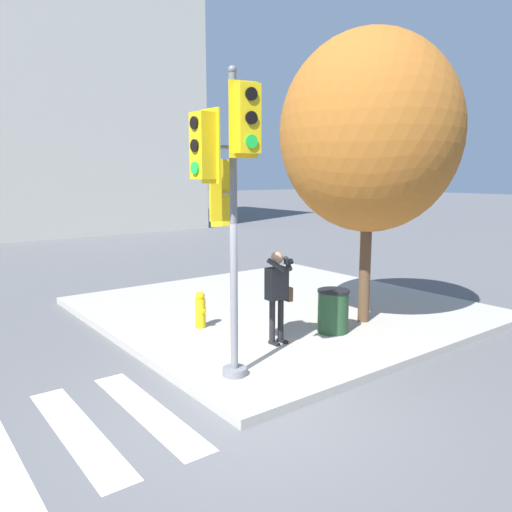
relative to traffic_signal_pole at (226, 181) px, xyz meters
name	(u,v)px	position (x,y,z in m)	size (l,w,h in m)	color
ground_plane	(249,406)	(-0.13, -0.72, -3.13)	(160.00, 160.00, 0.00)	#5B5B5E
sidewalk_corner	(280,308)	(3.37, 2.78, -3.05)	(8.00, 8.00, 0.15)	#ADA89E
traffic_signal_pole	(226,181)	(0.00, 0.00, 0.00)	(0.97, 1.35, 4.58)	slate
person_photographer	(278,289)	(1.62, 0.77, -1.96)	(0.58, 0.54, 1.70)	black
street_tree	(370,133)	(3.95, 0.73, 0.90)	(3.60, 3.60, 5.87)	brown
fire_hydrant	(200,310)	(0.98, 2.44, -2.61)	(0.21, 0.27, 0.75)	yellow
trash_bin	(333,311)	(2.90, 0.61, -2.55)	(0.63, 0.63, 0.85)	#234728
building_right	(75,77)	(6.07, 24.96, 5.80)	(12.20, 10.25, 17.83)	beige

